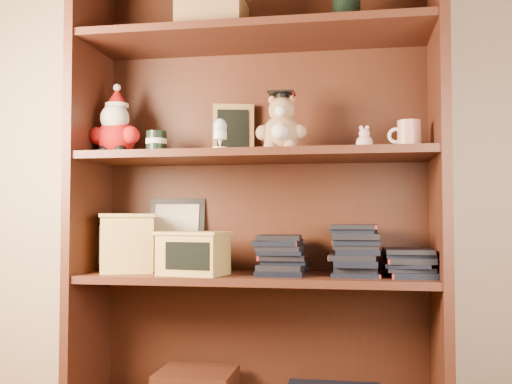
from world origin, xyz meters
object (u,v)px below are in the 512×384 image
(bookcase, at_px, (258,205))
(treats_box, at_px, (129,243))
(grad_teddy_bear, at_px, (282,129))
(teacher_mug, at_px, (409,135))

(bookcase, distance_m, treats_box, 0.46)
(bookcase, distance_m, grad_teddy_bear, 0.27)
(teacher_mug, bearing_deg, bookcase, 174.16)
(teacher_mug, bearing_deg, treats_box, -179.95)
(bookcase, bearing_deg, grad_teddy_bear, -32.60)
(grad_teddy_bear, bearing_deg, teacher_mug, 0.87)
(grad_teddy_bear, distance_m, treats_box, 0.65)
(grad_teddy_bear, xyz_separation_m, treats_box, (-0.53, 0.01, -0.38))
(treats_box, bearing_deg, bookcase, 6.68)
(bookcase, xyz_separation_m, grad_teddy_bear, (0.09, -0.06, 0.25))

